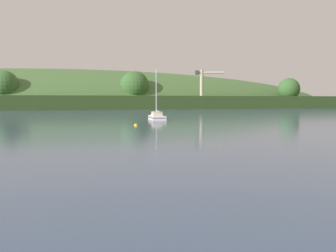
% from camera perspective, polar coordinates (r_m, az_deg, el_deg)
% --- Properties ---
extents(far_shoreline_hill, '(405.22, 132.61, 40.60)m').
position_cam_1_polar(far_shoreline_hill, '(220.63, -12.34, 2.70)').
color(far_shoreline_hill, '#314A21').
rests_on(far_shoreline_hill, ground).
extents(dockside_crane, '(13.16, 5.88, 17.98)m').
position_cam_1_polar(dockside_crane, '(189.29, 4.87, 5.11)').
color(dockside_crane, '#4C4C51').
rests_on(dockside_crane, ground).
extents(sailboat_near_mooring, '(3.01, 7.90, 11.51)m').
position_cam_1_polar(sailboat_near_mooring, '(82.60, -1.67, 1.13)').
color(sailboat_near_mooring, white).
rests_on(sailboat_near_mooring, ground).
extents(mooring_buoy_foreground, '(0.62, 0.62, 0.70)m').
position_cam_1_polar(mooring_buoy_foreground, '(63.03, -4.56, 0.06)').
color(mooring_buoy_foreground, yellow).
rests_on(mooring_buoy_foreground, ground).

